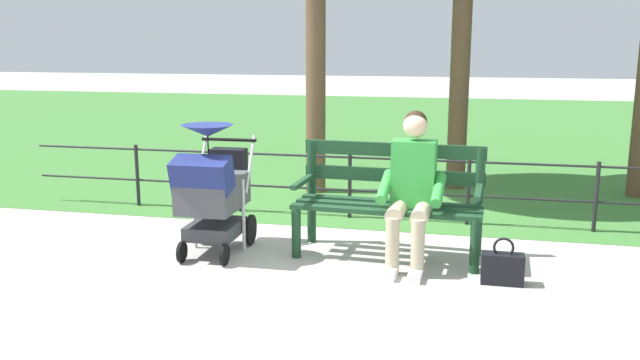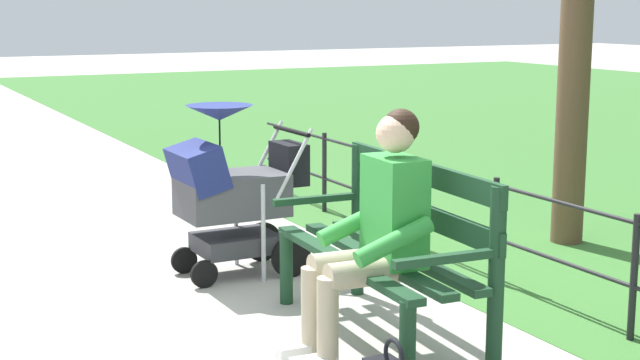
% 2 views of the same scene
% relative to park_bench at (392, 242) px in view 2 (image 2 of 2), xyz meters
% --- Properties ---
extents(ground_plane, '(60.00, 60.00, 0.00)m').
position_rel_park_bench_xyz_m(ground_plane, '(0.55, 0.11, -0.53)').
color(ground_plane, '#ADA89E').
extents(park_bench, '(1.62, 0.67, 0.96)m').
position_rel_park_bench_xyz_m(park_bench, '(0.00, 0.00, 0.00)').
color(park_bench, '#193D23').
rests_on(park_bench, ground).
extents(person_on_bench, '(0.55, 0.74, 1.28)m').
position_rel_park_bench_xyz_m(person_on_bench, '(-0.21, 0.22, 0.15)').
color(person_on_bench, tan).
rests_on(person_on_bench, ground).
extents(stroller, '(0.52, 0.90, 1.15)m').
position_rel_park_bench_xyz_m(stroller, '(1.49, 0.34, 0.07)').
color(stroller, black).
rests_on(stroller, ground).
extents(park_fence, '(7.31, 0.04, 0.70)m').
position_rel_park_bench_xyz_m(park_fence, '(0.28, -1.11, -0.11)').
color(park_fence, black).
rests_on(park_fence, ground).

